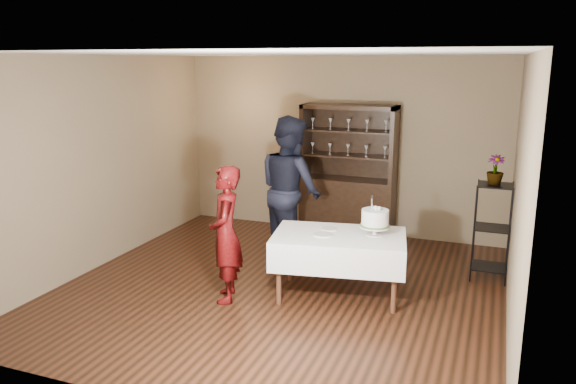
# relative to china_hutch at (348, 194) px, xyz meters

# --- Properties ---
(floor) EXTENTS (5.00, 5.00, 0.00)m
(floor) POSITION_rel_china_hutch_xyz_m (-0.20, -2.25, -0.66)
(floor) COLOR black
(floor) RESTS_ON ground
(ceiling) EXTENTS (5.00, 5.00, 0.00)m
(ceiling) POSITION_rel_china_hutch_xyz_m (-0.20, -2.25, 2.04)
(ceiling) COLOR silver
(ceiling) RESTS_ON back_wall
(back_wall) EXTENTS (5.00, 0.02, 2.70)m
(back_wall) POSITION_rel_china_hutch_xyz_m (-0.20, 0.25, 0.69)
(back_wall) COLOR #735E4A
(back_wall) RESTS_ON floor
(wall_left) EXTENTS (0.02, 5.00, 2.70)m
(wall_left) POSITION_rel_china_hutch_xyz_m (-2.70, -2.25, 0.69)
(wall_left) COLOR #735E4A
(wall_left) RESTS_ON floor
(wall_right) EXTENTS (0.02, 5.00, 2.70)m
(wall_right) POSITION_rel_china_hutch_xyz_m (2.30, -2.25, 0.69)
(wall_right) COLOR #735E4A
(wall_right) RESTS_ON floor
(china_hutch) EXTENTS (1.40, 0.48, 2.00)m
(china_hutch) POSITION_rel_china_hutch_xyz_m (0.00, 0.00, 0.00)
(china_hutch) COLOR black
(china_hutch) RESTS_ON floor
(plant_etagere) EXTENTS (0.42, 0.42, 1.20)m
(plant_etagere) POSITION_rel_china_hutch_xyz_m (2.08, -1.05, -0.01)
(plant_etagere) COLOR black
(plant_etagere) RESTS_ON floor
(cake_table) EXTENTS (1.60, 1.15, 0.73)m
(cake_table) POSITION_rel_china_hutch_xyz_m (0.49, -2.22, -0.11)
(cake_table) COLOR silver
(cake_table) RESTS_ON floor
(woman) EXTENTS (0.56, 0.66, 1.53)m
(woman) POSITION_rel_china_hutch_xyz_m (-0.66, -2.75, 0.10)
(woman) COLOR #360704
(woman) RESTS_ON floor
(man) EXTENTS (1.20, 1.17, 1.95)m
(man) POSITION_rel_china_hutch_xyz_m (-0.44, -1.30, 0.31)
(man) COLOR black
(man) RESTS_ON floor
(cake) EXTENTS (0.35, 0.35, 0.46)m
(cake) POSITION_rel_china_hutch_xyz_m (0.86, -2.10, 0.25)
(cake) COLOR beige
(cake) RESTS_ON cake_table
(plate_near) EXTENTS (0.23, 0.23, 0.01)m
(plate_near) POSITION_rel_china_hutch_xyz_m (0.33, -2.31, 0.07)
(plate_near) COLOR beige
(plate_near) RESTS_ON cake_table
(plate_far) EXTENTS (0.24, 0.24, 0.01)m
(plate_far) POSITION_rel_china_hutch_xyz_m (0.33, -2.08, 0.07)
(plate_far) COLOR beige
(plate_far) RESTS_ON cake_table
(potted_plant) EXTENTS (0.20, 0.20, 0.35)m
(potted_plant) POSITION_rel_china_hutch_xyz_m (2.06, -1.03, 0.70)
(potted_plant) COLOR #476831
(potted_plant) RESTS_ON plant_etagere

